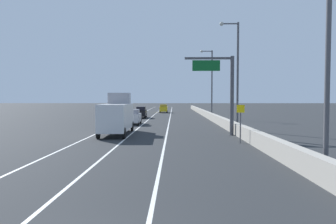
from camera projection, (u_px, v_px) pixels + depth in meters
name	position (u px, v px, depth m)	size (l,w,h in m)	color
ground_plane	(164.00, 114.00, 70.19)	(320.00, 320.00, 0.00)	#26282B
lane_stripe_left	(135.00, 116.00, 61.30)	(0.16, 130.00, 0.00)	silver
lane_stripe_center	(153.00, 116.00, 61.24)	(0.16, 130.00, 0.00)	silver
lane_stripe_right	(170.00, 116.00, 61.17)	(0.16, 130.00, 0.00)	silver
jersey_barrier_right	(215.00, 118.00, 46.03)	(0.60, 120.00, 1.10)	#9E998E
overhead_sign_gantry	(224.00, 86.00, 29.24)	(4.68, 0.36, 7.50)	#47474C
speed_advisory_sign	(240.00, 121.00, 24.16)	(0.60, 0.11, 3.00)	#4C4C51
lamp_post_right_near	(324.00, 29.00, 14.19)	(2.14, 0.44, 11.85)	#4C4C51
lamp_post_right_second	(236.00, 69.00, 33.80)	(2.14, 0.44, 11.85)	#4C4C51
lamp_post_right_third	(211.00, 80.00, 53.41)	(2.14, 0.44, 11.85)	#4C4C51
car_silver_0	(133.00, 117.00, 41.61)	(1.92, 4.32, 2.04)	#B7B7BC
car_black_1	(141.00, 112.00, 55.54)	(1.90, 4.80, 2.03)	black
car_yellow_2	(164.00, 108.00, 76.06)	(1.90, 4.50, 2.06)	gold
box_truck	(117.00, 115.00, 30.12)	(2.67, 8.07, 4.07)	silver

